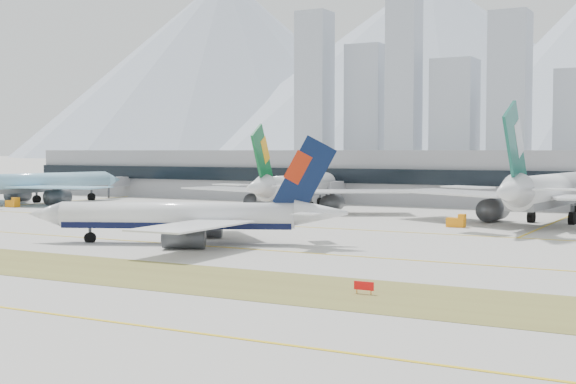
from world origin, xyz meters
The scene contains 11 objects.
ground centered at (0.00, 0.00, 0.00)m, with size 3000.00×3000.00×0.00m, color #A5A29A.
taxiing_airliner centered at (-10.27, -3.23, 4.25)m, with size 49.65×42.09×17.64m.
widebody_korean centered at (-104.57, 56.89, 5.42)m, with size 56.32×55.82×20.41m.
widebody_eva centered at (-27.99, 66.74, 5.64)m, with size 59.14×58.25×21.22m.
widebody_cathay centered at (34.41, 60.18, 6.43)m, with size 67.70×66.45×24.20m.
terminal centered at (0.00, 114.84, 7.50)m, with size 280.00×43.10×15.00m.
hold_sign_right centered at (32.59, -32.00, 0.88)m, with size 2.20×0.15×1.35m.
gse_b centered at (-21.41, 43.93, 1.05)m, with size 3.55×2.00×2.60m.
gse_c centered at (19.75, 44.17, 1.05)m, with size 3.55×2.00×2.60m.
gse_a centered at (-99.43, 42.04, 1.05)m, with size 3.55×2.00×2.60m.
city_skyline centered at (-106.76, 453.42, 49.80)m, with size 342.00×49.80×140.00m.
Camera 1 is at (65.23, -108.64, 15.05)m, focal length 50.00 mm.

